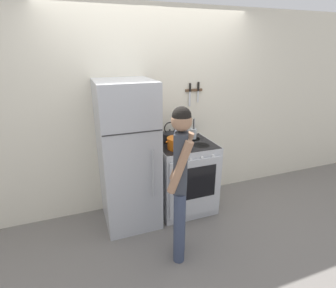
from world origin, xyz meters
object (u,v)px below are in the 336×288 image
dutch_oven_pot (177,143)px  person (181,178)px  stove_range (185,176)px  utensil_jar (193,133)px  refrigerator (128,156)px  tea_kettle (170,136)px

dutch_oven_pot → person: bearing=-109.3°
stove_range → utensil_jar: utensil_jar is taller
refrigerator → utensil_jar: (0.91, 0.15, 0.13)m
refrigerator → stove_range: size_ratio=1.88×
refrigerator → tea_kettle: bearing=14.1°
dutch_oven_pot → tea_kettle: tea_kettle is taller
person → stove_range: bearing=-0.8°
dutch_oven_pot → tea_kettle: (0.01, 0.26, 0.01)m
tea_kettle → dutch_oven_pot: bearing=-92.8°
stove_range → person: 0.98m
utensil_jar → tea_kettle: bearing=-178.9°
refrigerator → dutch_oven_pot: size_ratio=6.26×
stove_range → utensil_jar: (0.18, 0.16, 0.53)m
refrigerator → stove_range: 0.83m
dutch_oven_pot → stove_range: bearing=32.4°
dutch_oven_pot → tea_kettle: bearing=87.2°
stove_range → dutch_oven_pot: bearing=-147.6°
person → refrigerator: bearing=49.2°
dutch_oven_pot → utensil_jar: (0.35, 0.27, 0.01)m
stove_range → dutch_oven_pot: size_ratio=3.33×
utensil_jar → person: size_ratio=0.18×
dutch_oven_pot → person: (-0.24, -0.68, -0.09)m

